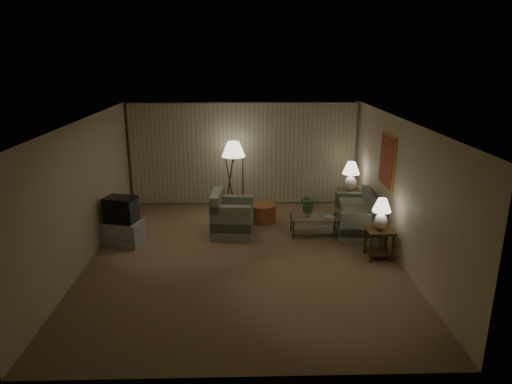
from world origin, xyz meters
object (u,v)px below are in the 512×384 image
armchair (233,218)px  sofa (355,217)px  side_table_far (349,198)px  table_lamp_near (381,211)px  table_lamp_far (351,174)px  ottoman (263,213)px  floor_lamp (234,175)px  tv_cabinet (123,232)px  side_table_near (379,238)px  vase (308,214)px  crt_tv (121,209)px  coffee_table (315,222)px

armchair → sofa: bearing=-84.0°
sofa → side_table_far: 1.26m
sofa → table_lamp_near: table_lamp_near is taller
armchair → table_lamp_far: bearing=-60.9°
side_table_far → table_lamp_near: bearing=-90.0°
ottoman → armchair: bearing=-130.5°
floor_lamp → tv_cabinet: bearing=-138.5°
side_table_far → tv_cabinet: bearing=-161.3°
tv_cabinet → table_lamp_far: bearing=34.7°
side_table_near → table_lamp_far: 2.67m
table_lamp_far → sofa: bearing=-96.8°
table_lamp_far → side_table_near: bearing=-90.0°
floor_lamp → vase: 2.38m
tv_cabinet → floor_lamp: floor_lamp is taller
sofa → armchair: armchair is taller
side_table_far → sofa: bearing=-96.8°
table_lamp_far → tv_cabinet: (-5.20, -1.76, -0.78)m
crt_tv → side_table_near: bearing=6.8°
sofa → ottoman: bearing=-103.7°
sofa → vase: bearing=-78.1°
floor_lamp → ottoman: (0.70, -0.78, -0.73)m
side_table_far → table_lamp_far: bearing=90.0°
side_table_far → coffee_table: 1.73m
side_table_near → crt_tv: (-5.20, 0.84, 0.36)m
coffee_table → crt_tv: crt_tv is taller
sofa → ottoman: size_ratio=2.79×
armchair → crt_tv: size_ratio=1.49×
tv_cabinet → floor_lamp: size_ratio=0.52×
sofa → floor_lamp: size_ratio=0.98×
floor_lamp → ottoman: floor_lamp is taller
armchair → coffee_table: armchair is taller
tv_cabinet → side_table_near: bearing=6.8°
sofa → armchair: (-2.74, -0.07, 0.04)m
armchair → crt_tv: 2.38m
side_table_near → vase: (-1.22, 1.25, 0.07)m
side_table_near → table_lamp_near: (0.00, -0.00, 0.56)m
floor_lamp → table_lamp_far: bearing=-5.6°
armchair → crt_tv: bearing=105.3°
side_table_far → crt_tv: bearing=-161.3°
armchair → tv_cabinet: bearing=105.3°
table_lamp_near → side_table_far: bearing=90.0°
side_table_near → side_table_far: same height
tv_cabinet → ottoman: tv_cabinet is taller
coffee_table → floor_lamp: size_ratio=0.63×
crt_tv → vase: size_ratio=5.23×
crt_tv → table_lamp_near: bearing=6.8°
vase → side_table_far: bearing=47.8°
table_lamp_far → coffee_table: bearing=-128.5°
table_lamp_far → vase: bearing=-132.2°
coffee_table → floor_lamp: (-1.81, 1.64, 0.66)m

